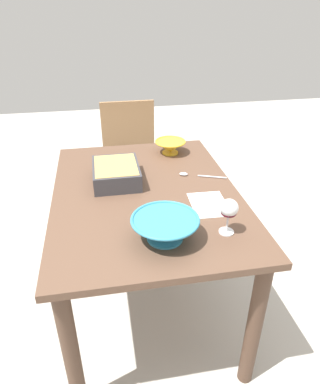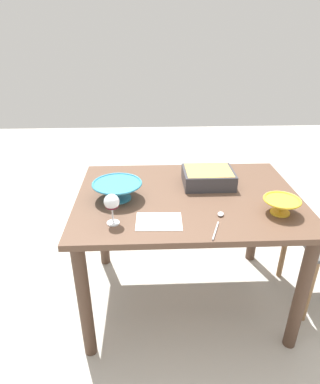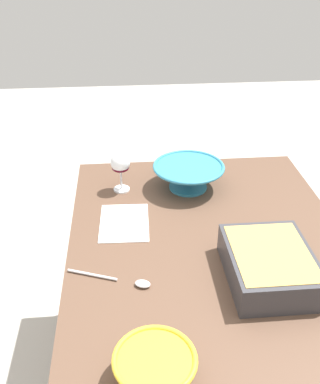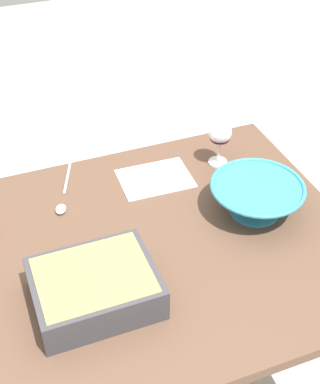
% 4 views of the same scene
% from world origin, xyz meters
% --- Properties ---
extents(dining_table, '(1.22, 0.89, 0.75)m').
position_xyz_m(dining_table, '(0.00, 0.00, 0.63)').
color(dining_table, brown).
rests_on(dining_table, ground_plane).
extents(wine_glass, '(0.07, 0.07, 0.15)m').
position_xyz_m(wine_glass, '(0.39, 0.27, 0.85)').
color(wine_glass, white).
rests_on(wine_glass, dining_table).
extents(casserole_dish, '(0.29, 0.23, 0.09)m').
position_xyz_m(casserole_dish, '(-0.13, -0.13, 0.80)').
color(casserole_dish, '#38383D').
rests_on(casserole_dish, dining_table).
extents(mixing_bowl, '(0.27, 0.27, 0.10)m').
position_xyz_m(mixing_bowl, '(0.38, 0.02, 0.80)').
color(mixing_bowl, teal).
rests_on(mixing_bowl, dining_table).
extents(small_bowl, '(0.18, 0.18, 0.08)m').
position_xyz_m(small_bowl, '(-0.43, 0.21, 0.79)').
color(small_bowl, yellow).
rests_on(small_bowl, dining_table).
extents(serving_spoon, '(0.10, 0.24, 0.01)m').
position_xyz_m(serving_spoon, '(-0.12, 0.27, 0.75)').
color(serving_spoon, silver).
rests_on(serving_spoon, dining_table).
extents(napkin, '(0.22, 0.17, 0.00)m').
position_xyz_m(napkin, '(0.17, 0.27, 0.75)').
color(napkin, white).
rests_on(napkin, dining_table).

